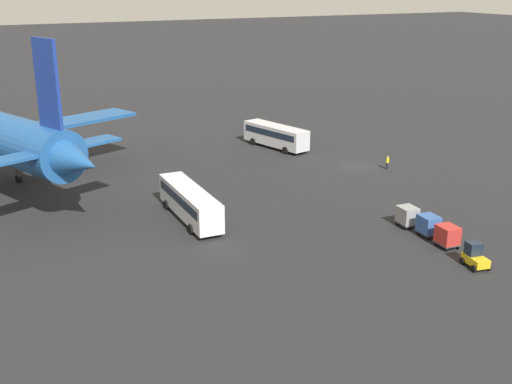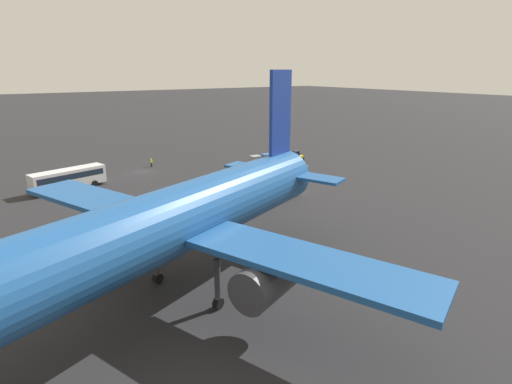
{
  "view_description": "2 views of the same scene",
  "coord_description": "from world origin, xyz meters",
  "px_view_note": "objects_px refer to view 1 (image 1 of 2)",
  "views": [
    {
      "loc": [
        -65.96,
        47.54,
        23.3
      ],
      "look_at": [
        -10.89,
        20.08,
        2.72
      ],
      "focal_mm": 45.0,
      "sensor_mm": 36.0,
      "label": 1
    },
    {
      "loc": [
        22.47,
        71.18,
        18.02
      ],
      "look_at": [
        -6.11,
        28.69,
        2.32
      ],
      "focal_mm": 28.0,
      "sensor_mm": 36.0,
      "label": 2
    }
  ],
  "objects_px": {
    "cargo_cart_red": "(447,235)",
    "cargo_cart_grey": "(407,215)",
    "shuttle_bus_far": "(190,201)",
    "baggage_tug": "(475,256)",
    "shuttle_bus_near": "(276,135)",
    "worker_person": "(387,163)",
    "cargo_cart_blue": "(428,224)"
  },
  "relations": [
    {
      "from": "shuttle_bus_near",
      "to": "baggage_tug",
      "type": "xyz_separation_m",
      "value": [
        -42.97,
        3.89,
        -1.0
      ]
    },
    {
      "from": "worker_person",
      "to": "cargo_cart_grey",
      "type": "xyz_separation_m",
      "value": [
        -17.12,
        10.75,
        0.32
      ]
    },
    {
      "from": "cargo_cart_red",
      "to": "cargo_cart_grey",
      "type": "bearing_deg",
      "value": -0.38
    },
    {
      "from": "shuttle_bus_near",
      "to": "shuttle_bus_far",
      "type": "distance_m",
      "value": 30.46
    },
    {
      "from": "cargo_cart_red",
      "to": "cargo_cart_blue",
      "type": "bearing_deg",
      "value": -4.93
    },
    {
      "from": "cargo_cart_grey",
      "to": "cargo_cart_red",
      "type": "bearing_deg",
      "value": 179.62
    },
    {
      "from": "shuttle_bus_far",
      "to": "cargo_cart_grey",
      "type": "relative_size",
      "value": 5.95
    },
    {
      "from": "cargo_cart_grey",
      "to": "worker_person",
      "type": "bearing_deg",
      "value": -32.12
    },
    {
      "from": "baggage_tug",
      "to": "worker_person",
      "type": "height_order",
      "value": "baggage_tug"
    },
    {
      "from": "shuttle_bus_far",
      "to": "cargo_cart_grey",
      "type": "xyz_separation_m",
      "value": [
        -11.5,
        -18.34,
        -0.75
      ]
    },
    {
      "from": "shuttle_bus_far",
      "to": "baggage_tug",
      "type": "xyz_separation_m",
      "value": [
        -21.33,
        -17.55,
        -1.0
      ]
    },
    {
      "from": "baggage_tug",
      "to": "cargo_cart_blue",
      "type": "xyz_separation_m",
      "value": [
        7.0,
        -0.99,
        0.25
      ]
    },
    {
      "from": "worker_person",
      "to": "cargo_cart_grey",
      "type": "bearing_deg",
      "value": 147.88
    },
    {
      "from": "worker_person",
      "to": "cargo_cart_red",
      "type": "height_order",
      "value": "cargo_cart_red"
    },
    {
      "from": "cargo_cart_blue",
      "to": "worker_person",
      "type": "bearing_deg",
      "value": -27.86
    },
    {
      "from": "cargo_cart_red",
      "to": "cargo_cart_blue",
      "type": "xyz_separation_m",
      "value": [
        2.83,
        -0.24,
        0.0
      ]
    },
    {
      "from": "shuttle_bus_far",
      "to": "cargo_cart_blue",
      "type": "height_order",
      "value": "shuttle_bus_far"
    },
    {
      "from": "cargo_cart_red",
      "to": "shuttle_bus_near",
      "type": "bearing_deg",
      "value": -4.62
    },
    {
      "from": "baggage_tug",
      "to": "cargo_cart_grey",
      "type": "height_order",
      "value": "baggage_tug"
    },
    {
      "from": "shuttle_bus_near",
      "to": "cargo_cart_grey",
      "type": "bearing_deg",
      "value": 160.18
    },
    {
      "from": "shuttle_bus_near",
      "to": "cargo_cart_blue",
      "type": "height_order",
      "value": "shuttle_bus_near"
    },
    {
      "from": "cargo_cart_red",
      "to": "cargo_cart_blue",
      "type": "relative_size",
      "value": 1.0
    },
    {
      "from": "worker_person",
      "to": "cargo_cart_blue",
      "type": "height_order",
      "value": "cargo_cart_blue"
    },
    {
      "from": "shuttle_bus_far",
      "to": "worker_person",
      "type": "relative_size",
      "value": 7.18
    },
    {
      "from": "shuttle_bus_near",
      "to": "cargo_cart_blue",
      "type": "xyz_separation_m",
      "value": [
        -35.97,
        2.89,
        -0.75
      ]
    },
    {
      "from": "baggage_tug",
      "to": "cargo_cart_red",
      "type": "bearing_deg",
      "value": -0.3
    },
    {
      "from": "cargo_cart_blue",
      "to": "baggage_tug",
      "type": "bearing_deg",
      "value": 171.93
    },
    {
      "from": "shuttle_bus_near",
      "to": "cargo_cart_grey",
      "type": "distance_m",
      "value": 33.3
    },
    {
      "from": "cargo_cart_grey",
      "to": "shuttle_bus_far",
      "type": "bearing_deg",
      "value": 57.9
    },
    {
      "from": "worker_person",
      "to": "cargo_cart_red",
      "type": "xyz_separation_m",
      "value": [
        -22.78,
        10.79,
        0.32
      ]
    },
    {
      "from": "cargo_cart_blue",
      "to": "cargo_cart_grey",
      "type": "xyz_separation_m",
      "value": [
        2.83,
        0.21,
        0.0
      ]
    },
    {
      "from": "baggage_tug",
      "to": "worker_person",
      "type": "xyz_separation_m",
      "value": [
        26.95,
        -11.54,
        -0.07
      ]
    }
  ]
}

